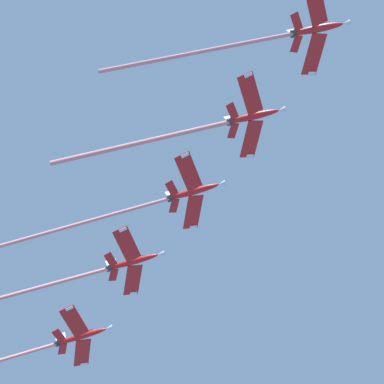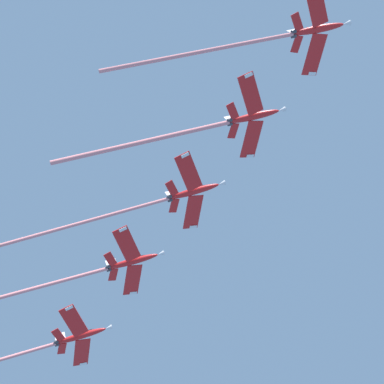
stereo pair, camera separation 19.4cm
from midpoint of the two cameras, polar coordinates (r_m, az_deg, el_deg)
name	(u,v)px [view 1 (the left image)]	position (r m, az deg, el deg)	size (l,w,h in m)	color
jet_lead	(277,37)	(114.39, 9.12, 16.05)	(48.73, 24.22, 18.80)	red
jet_second	(209,127)	(113.00, 1.86, 6.99)	(46.24, 22.97, 19.00)	red
jet_third	(152,203)	(116.69, -4.23, -1.19)	(51.88, 25.59, 21.47)	red
jet_fourth	(89,274)	(124.22, -10.88, -8.54)	(50.65, 23.92, 19.87)	red
jet_fifth	(43,347)	(134.91, -15.52, -15.67)	(48.55, 23.28, 18.43)	red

